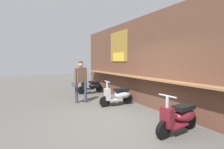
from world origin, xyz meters
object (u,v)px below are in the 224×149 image
at_px(scooter_silver, 119,95).
at_px(scooter_black, 92,86).
at_px(scooter_maroon, 180,117).
at_px(shopper_with_handbag, 81,77).

bearing_deg(scooter_silver, scooter_black, -86.07).
relative_size(scooter_black, scooter_maroon, 1.00).
distance_m(scooter_silver, shopper_with_handbag, 1.72).
xyz_separation_m(scooter_black, scooter_silver, (2.69, 0.00, 0.00)).
height_order(scooter_black, scooter_maroon, same).
relative_size(scooter_silver, shopper_with_handbag, 0.82).
height_order(scooter_black, scooter_silver, same).
bearing_deg(scooter_black, scooter_silver, 94.16).
bearing_deg(shopper_with_handbag, scooter_maroon, 1.68).
height_order(scooter_maroon, shopper_with_handbag, shopper_with_handbag).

